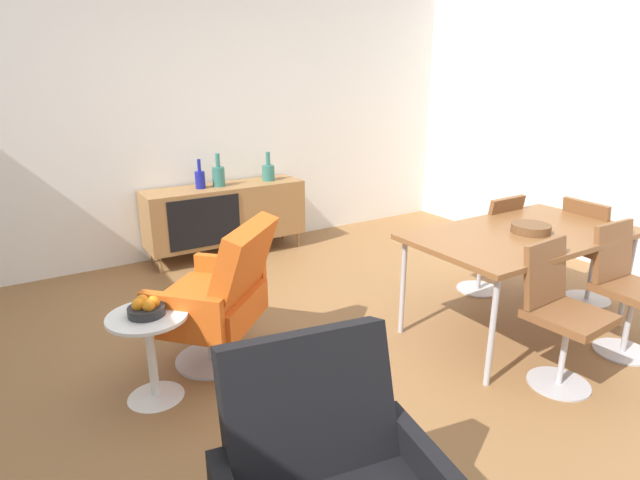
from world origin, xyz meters
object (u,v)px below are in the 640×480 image
Objects in this scene: vase_ceramic_small at (200,179)px; dining_chair_far_end at (591,247)px; sideboard at (226,213)px; lounge_chair_red at (219,295)px; vase_sculptural_dark at (219,175)px; dining_table at (522,238)px; side_table_round at (151,347)px; dining_chair_front_left at (560,310)px; fruit_bowl at (146,308)px; wooden_bowl_on_table at (531,229)px; dining_chair_front_right at (626,284)px; dining_chair_back_right at (489,240)px; vase_cobalt at (268,172)px.

vase_ceramic_small reaches higher than dining_chair_far_end.
lounge_chair_red is at bearing -113.35° from sideboard.
dining_table is (1.17, -2.64, -0.13)m from vase_sculptural_dark.
lounge_chair_red is 1.82× the size of side_table_round.
dining_chair_front_left is 2.36m from side_table_round.
fruit_bowl is at bearing -122.03° from sideboard.
fruit_bowl is (-1.07, -2.09, -0.25)m from vase_ceramic_small.
dining_chair_front_right reaches higher than wooden_bowl_on_table.
sideboard is 1.00× the size of dining_table.
dining_chair_back_right is 2.31m from lounge_chair_red.
sideboard is at bearing 127.43° from dining_chair_far_end.
dining_chair_front_right is at bearing -89.96° from dining_chair_back_right.
lounge_chair_red reaches higher than dining_table.
fruit_bowl reaches higher than side_table_round.
vase_sculptural_dark is at bearing 126.28° from dining_chair_back_right.
vase_ceramic_small is at bearing 62.95° from side_table_round.
vase_ceramic_small is 2.71m from dining_chair_back_right.
dining_table is 6.15× the size of wooden_bowl_on_table.
vase_sculptural_dark reaches higher than vase_ceramic_small.
vase_cobalt is 0.91× the size of vase_sculptural_dark.
wooden_bowl_on_table reaches higher than side_table_round.
lounge_chair_red is at bearing 160.48° from dining_table.
wooden_bowl_on_table is at bearing -13.32° from side_table_round.
dining_chair_back_right is at bearing -64.73° from vase_cobalt.
dining_table is 0.09m from wooden_bowl_on_table.
dining_chair_front_left is at bearing -85.07° from vase_cobalt.
dining_chair_front_right is 4.28× the size of fruit_bowl.
vase_cobalt reaches higher than fruit_bowl.
vase_cobalt is 2.38m from lounge_chair_red.
sideboard is at bearing 57.97° from fruit_bowl.
dining_table is at bearing -12.59° from fruit_bowl.
dining_chair_back_right is 0.77m from dining_chair_far_end.
dining_chair_front_right is 1.00× the size of dining_chair_front_left.
wooden_bowl_on_table is 2.56m from side_table_round.
dining_chair_front_left reaches higher than side_table_round.
vase_cobalt reaches higher than wooden_bowl_on_table.
dining_chair_far_end is at bearing 2.84° from wooden_bowl_on_table.
wooden_bowl_on_table is (1.39, -2.67, -0.04)m from vase_ceramic_small.
vase_cobalt is 0.35× the size of dining_chair_front_left.
dining_chair_front_left is (-0.38, -0.52, -0.30)m from wooden_bowl_on_table.
sideboard is at bearing -0.45° from vase_ceramic_small.
lounge_chair_red is at bearing 17.87° from fruit_bowl.
wooden_bowl_on_table is (1.20, -2.67, -0.06)m from vase_sculptural_dark.
vase_cobalt is 0.73m from vase_ceramic_small.
wooden_bowl_on_table is 0.30× the size of dining_chair_back_right.
vase_sculptural_dark reaches higher than vase_cobalt.
wooden_bowl_on_table reaches higher than sideboard.
vase_cobalt reaches higher than dining_chair_front_left.
dining_chair_front_left is at bearing -75.61° from vase_sculptural_dark.
side_table_round is at bearing 166.68° from wooden_bowl_on_table.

